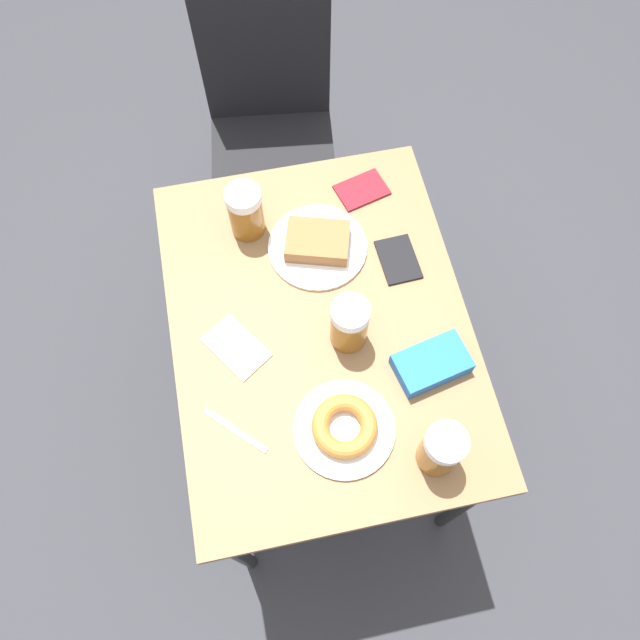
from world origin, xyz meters
name	(u,v)px	position (x,y,z in m)	size (l,w,h in m)	color
ground_plane	(320,414)	(0.00, 0.00, 0.00)	(8.00, 8.00, 0.00)	#333338
table	(320,336)	(0.00, 0.00, 0.68)	(0.69, 0.92, 0.76)	olive
chair	(269,111)	(0.01, 0.86, 0.54)	(0.45, 0.45, 0.91)	black
plate_with_cake	(318,244)	(0.04, 0.20, 0.77)	(0.24, 0.24, 0.05)	white
plate_with_donut	(346,427)	(0.00, -0.26, 0.77)	(0.22, 0.22, 0.05)	white
beer_mug_left	(441,449)	(0.18, -0.35, 0.83)	(0.09, 0.09, 0.15)	#8C5619
beer_mug_center	(349,324)	(0.06, -0.05, 0.83)	(0.09, 0.09, 0.15)	#8C5619
beer_mug_right	(246,211)	(-0.12, 0.29, 0.83)	(0.09, 0.09, 0.15)	#8C5619
napkin_folded	(236,347)	(-0.20, -0.02, 0.76)	(0.16, 0.17, 0.00)	white
fork	(236,430)	(-0.23, -0.21, 0.76)	(0.12, 0.12, 0.00)	silver
passport_near_edge	(398,259)	(0.22, 0.13, 0.76)	(0.09, 0.13, 0.01)	black
passport_far_edge	(362,190)	(0.18, 0.35, 0.76)	(0.14, 0.12, 0.01)	maroon
blue_pouch	(432,364)	(0.22, -0.16, 0.78)	(0.18, 0.13, 0.04)	blue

